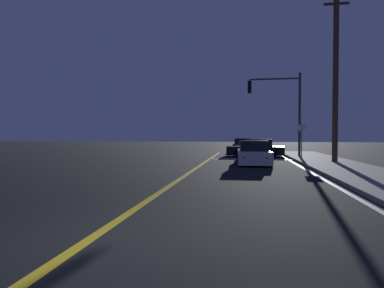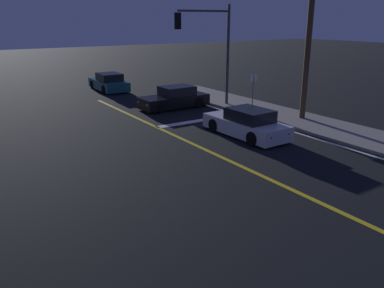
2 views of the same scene
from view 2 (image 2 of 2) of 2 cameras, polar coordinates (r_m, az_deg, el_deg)
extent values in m
cube|color=gold|center=(14.01, 11.56, -5.24)|extent=(0.20, 33.70, 0.01)
cube|color=white|center=(17.92, 23.70, -1.30)|extent=(0.16, 33.70, 0.01)
cube|color=white|center=(21.86, 1.32, 3.44)|extent=(5.51, 0.50, 0.01)
cube|color=silver|center=(19.08, 7.71, 2.52)|extent=(1.87, 4.53, 0.68)
cube|color=black|center=(18.74, 8.34, 4.11)|extent=(1.57, 2.10, 0.60)
cylinder|color=black|center=(19.63, 3.19, 2.72)|extent=(0.23, 0.64, 0.64)
cylinder|color=black|center=(20.65, 6.83, 3.37)|extent=(0.23, 0.64, 0.64)
cylinder|color=black|center=(17.59, 8.72, 0.76)|extent=(0.23, 0.64, 0.64)
cylinder|color=black|center=(18.72, 12.42, 1.58)|extent=(0.23, 0.64, 0.64)
sphere|color=#FFF4CC|center=(20.35, 2.45, 3.85)|extent=(0.18, 0.18, 0.18)
sphere|color=#FFF4CC|center=(21.01, 4.85, 4.24)|extent=(0.18, 0.18, 0.18)
sphere|color=red|center=(17.17, 11.25, 0.91)|extent=(0.14, 0.14, 0.14)
sphere|color=red|center=(17.95, 13.71, 1.47)|extent=(0.14, 0.14, 0.14)
cube|color=black|center=(24.95, -2.68, 6.24)|extent=(4.41, 1.90, 0.68)
cube|color=black|center=(24.98, -2.18, 7.66)|extent=(2.05, 1.59, 0.60)
cylinder|color=black|center=(23.59, -4.40, 5.24)|extent=(0.65, 0.24, 0.64)
cylinder|color=black|center=(25.02, -6.34, 5.90)|extent=(0.65, 0.24, 0.64)
cylinder|color=black|center=(25.04, 0.99, 6.01)|extent=(0.65, 0.24, 0.64)
cylinder|color=black|center=(26.38, -1.13, 6.61)|extent=(0.65, 0.24, 0.64)
sphere|color=#FFF4CC|center=(23.43, -6.39, 5.59)|extent=(0.18, 0.18, 0.18)
sphere|color=#FFF4CC|center=(24.39, -7.64, 6.02)|extent=(0.18, 0.18, 0.18)
sphere|color=red|center=(25.67, 2.05, 6.75)|extent=(0.14, 0.14, 0.14)
sphere|color=red|center=(26.55, 0.62, 7.12)|extent=(0.14, 0.14, 0.14)
cube|color=#195960|center=(31.94, -11.91, 8.39)|extent=(1.95, 4.37, 0.68)
cube|color=black|center=(31.61, -11.81, 9.41)|extent=(1.63, 2.03, 0.60)
cylinder|color=black|center=(32.94, -14.14, 8.30)|extent=(0.23, 0.64, 0.64)
cylinder|color=black|center=(33.50, -11.31, 8.64)|extent=(0.23, 0.64, 0.64)
cylinder|color=black|center=(30.42, -12.54, 7.68)|extent=(0.23, 0.64, 0.64)
cylinder|color=black|center=(31.03, -9.52, 8.04)|extent=(0.23, 0.64, 0.64)
sphere|color=#FFF4CC|center=(33.71, -14.10, 8.85)|extent=(0.18, 0.18, 0.18)
sphere|color=#FFF4CC|center=(34.08, -12.26, 9.07)|extent=(0.18, 0.18, 0.18)
sphere|color=red|center=(29.77, -11.53, 7.92)|extent=(0.14, 0.14, 0.14)
sphere|color=red|center=(30.18, -9.48, 8.16)|extent=(0.14, 0.14, 0.14)
cylinder|color=#38383D|center=(25.26, 5.17, 12.41)|extent=(0.18, 0.18, 6.19)
cylinder|color=#38383D|center=(24.08, 1.79, 18.64)|extent=(3.60, 0.12, 0.12)
cube|color=black|center=(23.10, -2.07, 17.31)|extent=(0.28, 0.28, 0.90)
sphere|color=red|center=(23.10, -2.07, 17.98)|extent=(0.22, 0.22, 0.22)
sphere|color=#4C2D05|center=(23.10, -2.07, 17.31)|extent=(0.22, 0.22, 0.22)
sphere|color=#0A3814|center=(23.10, -2.06, 16.64)|extent=(0.22, 0.22, 0.22)
cylinder|color=#4C3823|center=(22.04, 16.66, 16.52)|extent=(0.31, 0.31, 10.40)
cylinder|color=slate|center=(23.19, 8.75, 7.09)|extent=(0.06, 0.06, 2.39)
cube|color=white|center=(23.04, 8.86, 9.40)|extent=(0.56, 0.03, 0.40)
camera|label=1|loc=(13.33, 76.89, -12.91)|focal=31.02mm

